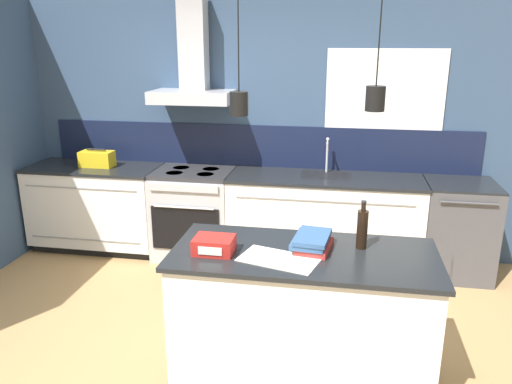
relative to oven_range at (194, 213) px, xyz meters
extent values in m
plane|color=tan|center=(0.60, -1.69, -0.46)|extent=(16.00, 16.00, 0.00)
cube|color=#354C6B|center=(0.60, 0.34, 0.84)|extent=(5.60, 0.06, 2.60)
cube|color=#141C38|center=(0.60, 0.30, 0.67)|extent=(4.42, 0.02, 0.43)
cube|color=white|center=(1.85, 0.30, 1.16)|extent=(1.12, 0.01, 0.96)
cube|color=black|center=(1.85, 0.31, 1.16)|extent=(1.04, 0.01, 0.88)
cube|color=#B5B5BA|center=(0.00, 0.08, 1.18)|extent=(0.80, 0.46, 0.12)
cube|color=#B5B5BA|center=(0.00, 0.17, 1.69)|extent=(0.26, 0.20, 0.90)
cylinder|color=black|center=(0.86, -1.78, 1.79)|extent=(0.01, 0.01, 0.72)
cylinder|color=black|center=(0.86, -1.78, 1.36)|extent=(0.11, 0.11, 0.14)
sphere|color=#F9D18C|center=(0.86, -1.78, 1.36)|extent=(0.06, 0.06, 0.06)
cylinder|color=black|center=(1.65, -1.77, 1.81)|extent=(0.01, 0.01, 0.68)
cylinder|color=black|center=(1.65, -1.77, 1.40)|extent=(0.11, 0.11, 0.14)
sphere|color=#F9D18C|center=(1.65, -1.77, 1.40)|extent=(0.06, 0.06, 0.06)
cube|color=black|center=(-1.08, 0.03, -0.41)|extent=(1.31, 0.56, 0.09)
cube|color=white|center=(-1.08, 0.00, 0.03)|extent=(1.35, 0.62, 0.79)
cube|color=gray|center=(-1.08, -0.31, 0.30)|extent=(1.19, 0.01, 0.01)
cube|color=gray|center=(-1.08, -0.31, -0.25)|extent=(1.19, 0.01, 0.01)
cube|color=black|center=(-1.08, 0.00, 0.44)|extent=(1.38, 0.64, 0.03)
cube|color=black|center=(1.33, 0.03, -0.41)|extent=(1.80, 0.56, 0.09)
cube|color=white|center=(1.33, 0.00, 0.03)|extent=(1.86, 0.62, 0.79)
cube|color=gray|center=(1.33, -0.31, 0.30)|extent=(1.64, 0.01, 0.01)
cube|color=gray|center=(1.33, -0.31, -0.25)|extent=(1.64, 0.01, 0.01)
cube|color=black|center=(1.33, 0.00, 0.44)|extent=(1.88, 0.64, 0.03)
cube|color=#262628|center=(1.33, 0.05, 0.45)|extent=(0.48, 0.34, 0.01)
cylinder|color=#B5B5BA|center=(1.33, 0.18, 0.62)|extent=(0.02, 0.02, 0.33)
sphere|color=#B5B5BA|center=(1.33, 0.18, 0.79)|extent=(0.03, 0.03, 0.03)
cylinder|color=#B5B5BA|center=(1.33, 0.12, 0.77)|extent=(0.02, 0.12, 0.02)
cube|color=#B5B5BA|center=(0.00, 0.00, -0.02)|extent=(0.79, 0.62, 0.87)
cube|color=black|center=(0.00, -0.31, -0.06)|extent=(0.68, 0.02, 0.44)
cylinder|color=#B5B5BA|center=(0.00, -0.34, 0.17)|extent=(0.59, 0.02, 0.02)
cube|color=#B5B5BA|center=(0.00, -0.32, 0.36)|extent=(0.68, 0.02, 0.07)
cube|color=#2D2D30|center=(0.00, 0.00, 0.43)|extent=(0.79, 0.60, 0.04)
cylinder|color=black|center=(-0.16, 0.11, 0.45)|extent=(0.17, 0.17, 0.00)
cylinder|color=black|center=(0.16, 0.11, 0.45)|extent=(0.17, 0.17, 0.00)
cylinder|color=black|center=(-0.16, -0.10, 0.45)|extent=(0.17, 0.17, 0.00)
cylinder|color=black|center=(0.16, -0.10, 0.45)|extent=(0.17, 0.17, 0.00)
cube|color=#4C4C51|center=(2.58, 0.00, -0.01)|extent=(0.64, 0.62, 0.89)
cube|color=black|center=(2.58, 0.00, 0.44)|extent=(0.64, 0.62, 0.02)
cylinder|color=#4C4C51|center=(2.58, -0.33, 0.36)|extent=(0.48, 0.02, 0.02)
cube|color=black|center=(1.27, -1.83, -0.41)|extent=(1.54, 0.67, 0.09)
cube|color=white|center=(1.27, -1.83, 0.03)|extent=(1.60, 0.70, 0.79)
cube|color=black|center=(1.27, -1.83, 0.44)|extent=(1.65, 0.75, 0.03)
cylinder|color=black|center=(1.62, -1.70, 0.58)|extent=(0.07, 0.07, 0.25)
cylinder|color=black|center=(1.62, -1.70, 0.73)|extent=(0.03, 0.03, 0.06)
cylinder|color=#262628|center=(1.62, -1.70, 0.76)|extent=(0.03, 0.03, 0.01)
cube|color=#B2332D|center=(1.33, -1.77, 0.48)|extent=(0.24, 0.32, 0.04)
cube|color=#335684|center=(1.31, -1.76, 0.51)|extent=(0.24, 0.35, 0.03)
cube|color=#335684|center=(1.32, -1.78, 0.54)|extent=(0.23, 0.33, 0.03)
cube|color=red|center=(0.73, -1.93, 0.50)|extent=(0.24, 0.19, 0.10)
cube|color=white|center=(0.73, -2.02, 0.50)|extent=(0.15, 0.01, 0.05)
cube|color=silver|center=(1.14, -1.97, 0.46)|extent=(0.52, 0.38, 0.01)
cube|color=gold|center=(-1.03, 0.00, 0.53)|extent=(0.34, 0.18, 0.16)
cylinder|color=black|center=(-1.03, 0.00, 0.63)|extent=(0.20, 0.02, 0.02)
camera|label=1|loc=(1.48, -4.69, 1.71)|focal=35.00mm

